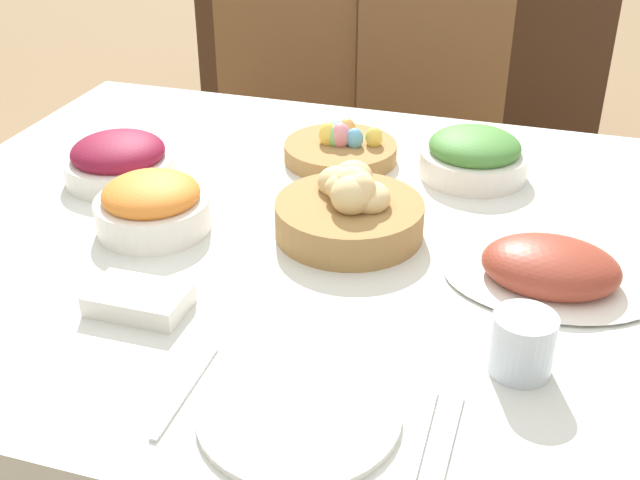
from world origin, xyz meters
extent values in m
cube|color=silver|center=(0.00, 0.00, 0.36)|extent=(1.53, 1.18, 0.72)
cylinder|color=brown|center=(-0.20, 0.65, 0.22)|extent=(0.03, 0.03, 0.43)
cylinder|color=brown|center=(0.19, 0.65, 0.22)|extent=(0.03, 0.03, 0.43)
cylinder|color=brown|center=(-0.21, 1.04, 0.22)|extent=(0.03, 0.03, 0.43)
cylinder|color=brown|center=(0.18, 1.04, 0.22)|extent=(0.03, 0.03, 0.43)
cube|color=brown|center=(-0.01, 0.85, 0.44)|extent=(0.43, 0.43, 0.02)
cube|color=brown|center=(-0.01, 1.05, 0.70)|extent=(0.42, 0.02, 0.49)
cylinder|color=brown|center=(-0.61, 0.64, 0.22)|extent=(0.03, 0.03, 0.43)
cylinder|color=brown|center=(-0.22, 0.67, 0.22)|extent=(0.03, 0.03, 0.43)
cylinder|color=brown|center=(-0.64, 1.02, 0.22)|extent=(0.03, 0.03, 0.43)
cylinder|color=brown|center=(-0.25, 1.06, 0.22)|extent=(0.03, 0.03, 0.43)
cube|color=brown|center=(-0.43, 0.85, 0.44)|extent=(0.45, 0.45, 0.02)
cube|color=brown|center=(-0.45, 1.05, 0.70)|extent=(0.42, 0.05, 0.49)
cube|color=#3D2616|center=(-0.29, 1.97, 0.43)|extent=(1.56, 0.44, 0.87)
cylinder|color=#9E7542|center=(0.03, 0.01, 0.75)|extent=(0.25, 0.25, 0.06)
ellipsoid|color=#E0C184|center=(0.07, 0.01, 0.80)|extent=(0.08, 0.09, 0.05)
ellipsoid|color=#E0C184|center=(0.02, 0.07, 0.80)|extent=(0.09, 0.09, 0.06)
ellipsoid|color=#E0C184|center=(0.00, 0.05, 0.80)|extent=(0.08, 0.08, 0.05)
ellipsoid|color=#E0C184|center=(0.04, 0.02, 0.81)|extent=(0.07, 0.06, 0.06)
ellipsoid|color=#E0C184|center=(0.04, -0.01, 0.81)|extent=(0.08, 0.08, 0.06)
ellipsoid|color=#E0C184|center=(0.03, 0.02, 0.80)|extent=(0.09, 0.07, 0.05)
ellipsoid|color=#E0C184|center=(0.05, 0.00, 0.81)|extent=(0.06, 0.07, 0.06)
cylinder|color=#9E7542|center=(-0.06, 0.30, 0.74)|extent=(0.22, 0.22, 0.03)
ellipsoid|color=#60B2E0|center=(-0.04, 0.30, 0.77)|extent=(0.03, 0.03, 0.04)
ellipsoid|color=#60B2E0|center=(-0.08, 0.31, 0.78)|extent=(0.04, 0.04, 0.05)
ellipsoid|color=#F4D151|center=(-0.07, 0.31, 0.77)|extent=(0.04, 0.04, 0.05)
ellipsoid|color=pink|center=(-0.06, 0.29, 0.78)|extent=(0.04, 0.04, 0.05)
ellipsoid|color=#7FCC7A|center=(-0.07, 0.29, 0.78)|extent=(0.04, 0.04, 0.05)
ellipsoid|color=#F4D151|center=(-0.09, 0.30, 0.78)|extent=(0.04, 0.04, 0.05)
ellipsoid|color=#F29E4C|center=(-0.06, 0.33, 0.77)|extent=(0.04, 0.04, 0.05)
ellipsoid|color=#F4D151|center=(0.00, 0.31, 0.77)|extent=(0.03, 0.03, 0.04)
ellipsoid|color=silver|center=(0.36, -0.05, 0.73)|extent=(0.31, 0.22, 0.01)
ellipsoid|color=brown|center=(0.36, -0.05, 0.75)|extent=(0.20, 0.15, 0.07)
cylinder|color=silver|center=(-0.44, 0.09, 0.75)|extent=(0.21, 0.21, 0.05)
ellipsoid|color=maroon|center=(-0.44, 0.09, 0.78)|extent=(0.18, 0.18, 0.06)
cylinder|color=silver|center=(-0.29, -0.07, 0.75)|extent=(0.19, 0.19, 0.06)
ellipsoid|color=orange|center=(-0.29, -0.07, 0.79)|extent=(0.16, 0.16, 0.06)
cylinder|color=silver|center=(0.20, 0.30, 0.75)|extent=(0.20, 0.20, 0.05)
ellipsoid|color=#478438|center=(0.20, 0.30, 0.78)|extent=(0.17, 0.17, 0.06)
cylinder|color=silver|center=(0.09, -0.43, 0.73)|extent=(0.24, 0.24, 0.01)
cube|color=silver|center=(-0.05, -0.43, 0.73)|extent=(0.01, 0.18, 0.00)
cube|color=silver|center=(0.24, -0.43, 0.73)|extent=(0.01, 0.18, 0.00)
cube|color=silver|center=(0.27, -0.43, 0.73)|extent=(0.01, 0.18, 0.00)
cylinder|color=silver|center=(0.34, -0.27, 0.76)|extent=(0.08, 0.08, 0.08)
cube|color=silver|center=(-0.20, -0.29, 0.74)|extent=(0.14, 0.09, 0.03)
camera|label=1|loc=(0.33, -1.12, 1.38)|focal=45.00mm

